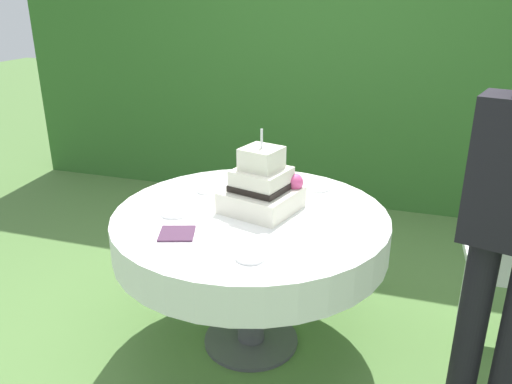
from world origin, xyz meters
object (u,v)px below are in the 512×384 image
(cake_table, at_px, (251,232))
(serving_plate_right, at_px, (175,213))
(serving_plate_near, at_px, (207,191))
(wedding_cake, at_px, (262,187))
(serving_plate_left, at_px, (250,257))
(napkin_stack, at_px, (177,233))
(serving_plate_far, at_px, (318,188))

(cake_table, xyz_separation_m, serving_plate_right, (-0.34, -0.12, 0.11))
(serving_plate_near, xyz_separation_m, serving_plate_right, (-0.03, -0.31, 0.00))
(wedding_cake, bearing_deg, serving_plate_left, -78.40)
(wedding_cake, xyz_separation_m, serving_plate_right, (-0.38, -0.18, -0.11))
(serving_plate_left, bearing_deg, serving_plate_right, 147.62)
(serving_plate_left, height_order, napkin_stack, serving_plate_left)
(wedding_cake, relative_size, serving_plate_far, 3.05)
(cake_table, relative_size, serving_plate_left, 11.01)
(cake_table, bearing_deg, napkin_stack, -126.24)
(serving_plate_far, xyz_separation_m, napkin_stack, (-0.48, -0.74, -0.00))
(serving_plate_left, bearing_deg, cake_table, 108.23)
(cake_table, bearing_deg, wedding_cake, 54.04)
(serving_plate_right, distance_m, napkin_stack, 0.22)
(serving_plate_near, height_order, serving_plate_right, same)
(wedding_cake, distance_m, serving_plate_right, 0.44)
(cake_table, distance_m, serving_plate_left, 0.46)
(wedding_cake, xyz_separation_m, serving_plate_near, (-0.35, 0.14, -0.11))
(serving_plate_near, distance_m, napkin_stack, 0.52)
(serving_plate_far, bearing_deg, serving_plate_right, -137.30)
(wedding_cake, bearing_deg, cake_table, -125.96)
(cake_table, distance_m, wedding_cake, 0.23)
(wedding_cake, bearing_deg, napkin_stack, -126.20)
(cake_table, height_order, serving_plate_far, serving_plate_far)
(serving_plate_near, height_order, serving_plate_far, same)
(serving_plate_near, bearing_deg, wedding_cake, -21.14)
(cake_table, distance_m, serving_plate_right, 0.38)
(wedding_cake, bearing_deg, serving_plate_right, -154.94)
(serving_plate_near, distance_m, serving_plate_far, 0.60)
(wedding_cake, relative_size, serving_plate_right, 2.91)
(cake_table, height_order, wedding_cake, wedding_cake)
(serving_plate_far, relative_size, napkin_stack, 0.87)
(serving_plate_right, bearing_deg, napkin_stack, -61.28)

